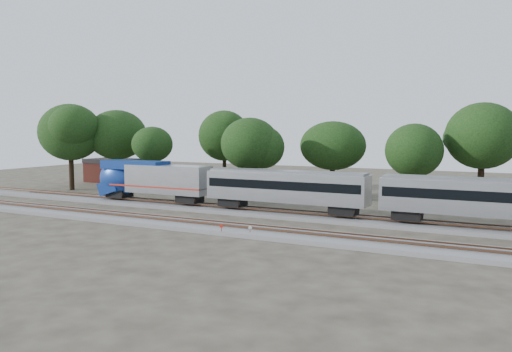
% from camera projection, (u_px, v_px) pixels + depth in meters
% --- Properties ---
extents(ground, '(160.00, 160.00, 0.00)m').
position_uv_depth(ground, '(193.00, 219.00, 54.95)').
color(ground, '#383328').
rests_on(ground, ground).
extents(track_far, '(160.00, 5.00, 0.73)m').
position_uv_depth(track_far, '(221.00, 209.00, 60.27)').
color(track_far, slate).
rests_on(track_far, ground).
extents(track_near, '(160.00, 5.00, 0.73)m').
position_uv_depth(track_near, '(172.00, 223.00, 51.36)').
color(track_near, slate).
rests_on(track_near, ground).
extents(switch_stand_red, '(0.33, 0.06, 1.05)m').
position_uv_depth(switch_stand_red, '(221.00, 229.00, 45.97)').
color(switch_stand_red, '#512D19').
rests_on(switch_stand_red, ground).
extents(switch_stand_white, '(0.31, 0.11, 0.98)m').
position_uv_depth(switch_stand_white, '(250.00, 230.00, 45.60)').
color(switch_stand_white, '#512D19').
rests_on(switch_stand_white, ground).
extents(switch_lever, '(0.55, 0.39, 0.30)m').
position_uv_depth(switch_lever, '(210.00, 230.00, 47.82)').
color(switch_lever, '#512D19').
rests_on(switch_lever, ground).
extents(brick_building, '(9.33, 6.77, 4.36)m').
position_uv_depth(brick_building, '(113.00, 170.00, 93.48)').
color(brick_building, maroon).
rests_on(brick_building, ground).
extents(tree_0, '(9.50, 9.50, 13.39)m').
position_uv_depth(tree_0, '(70.00, 132.00, 80.36)').
color(tree_0, black).
rests_on(tree_0, ground).
extents(tree_1, '(9.06, 9.06, 12.77)m').
position_uv_depth(tree_1, '(117.00, 135.00, 82.25)').
color(tree_1, black).
rests_on(tree_1, ground).
extents(tree_2, '(7.67, 7.67, 10.82)m').
position_uv_depth(tree_2, '(152.00, 145.00, 75.34)').
color(tree_2, black).
rests_on(tree_2, ground).
extents(tree_3, '(8.93, 8.93, 12.59)m').
position_uv_depth(tree_3, '(224.00, 136.00, 80.87)').
color(tree_3, black).
rests_on(tree_3, ground).
extents(tree_4, '(7.94, 7.94, 11.19)m').
position_uv_depth(tree_4, '(250.00, 144.00, 69.15)').
color(tree_4, black).
rests_on(tree_4, ground).
extents(tree_5, '(7.54, 7.54, 10.63)m').
position_uv_depth(tree_5, '(333.00, 146.00, 73.05)').
color(tree_5, black).
rests_on(tree_5, ground).
extents(tree_6, '(7.19, 7.19, 10.14)m').
position_uv_depth(tree_6, '(414.00, 151.00, 64.78)').
color(tree_6, black).
rests_on(tree_6, ground).
extents(tree_7, '(9.11, 9.11, 12.84)m').
position_uv_depth(tree_7, '(483.00, 136.00, 65.15)').
color(tree_7, black).
rests_on(tree_7, ground).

